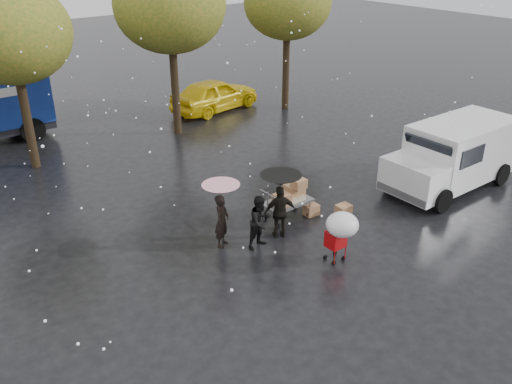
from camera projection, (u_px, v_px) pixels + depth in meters
ground at (283, 251)px, 14.73m from camera, size 90.00×90.00×0.00m
person_pink at (222, 221)px, 14.68m from camera, size 0.66×0.62×1.52m
person_middle at (260, 222)px, 14.64m from camera, size 0.81×0.67×1.51m
person_black at (280, 212)px, 15.08m from camera, size 0.99×0.74×1.57m
umbrella_pink at (221, 190)px, 14.27m from camera, size 1.02×1.02×1.85m
umbrella_black at (281, 180)px, 14.65m from camera, size 1.15×1.15×1.93m
vendor_cart at (290, 196)px, 16.11m from camera, size 1.52×0.80×1.27m
shopping_cart at (341, 227)px, 13.76m from camera, size 0.84×0.84×1.46m
white_van at (454, 154)px, 17.95m from camera, size 4.91×2.18×2.20m
box_ground_near at (343, 211)px, 16.40m from camera, size 0.45×0.37×0.40m
box_ground_far at (311, 210)px, 16.53m from camera, size 0.44×0.34×0.33m
yellow_taxi at (215, 95)px, 25.80m from camera, size 4.76×2.53×1.54m
tree_row at (97, 18)px, 19.42m from camera, size 21.60×4.40×7.12m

